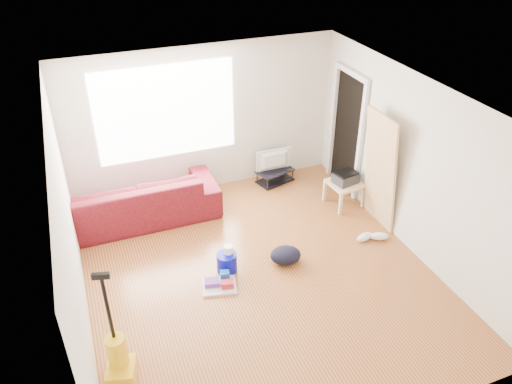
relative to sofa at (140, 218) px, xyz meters
name	(u,v)px	position (x,y,z in m)	size (l,w,h in m)	color
room	(261,191)	(1.36, -1.80, 1.25)	(4.51, 5.01, 2.51)	brown
sofa	(140,218)	(0.00, 0.00, 0.00)	(2.50, 0.98, 0.73)	#40060D
tv_stand	(275,176)	(2.46, 0.27, 0.13)	(0.70, 0.52, 0.24)	black
tv	(275,161)	(2.46, 0.27, 0.43)	(0.66, 0.09, 0.38)	black
side_table	(345,186)	(3.24, -0.79, 0.34)	(0.55, 0.55, 0.41)	tan
printer	(346,177)	(3.24, -0.79, 0.50)	(0.42, 0.35, 0.20)	#26262A
bucket	(227,270)	(0.90, -1.69, 0.00)	(0.28, 0.28, 0.28)	#060991
toilet_paper	(229,257)	(0.94, -1.66, 0.20)	(0.13, 0.13, 0.12)	white
cleaning_tray	(220,283)	(0.72, -1.96, 0.05)	(0.51, 0.45, 0.16)	silver
backpack	(285,262)	(1.73, -1.82, 0.00)	(0.43, 0.35, 0.24)	black
sneakers	(372,237)	(3.14, -1.82, 0.06)	(0.52, 0.27, 0.12)	silver
vacuum	(119,360)	(-0.71, -2.93, 0.26)	(0.38, 0.41, 1.42)	gold
door_panel	(373,221)	(3.42, -1.42, 0.00)	(0.04, 0.74, 1.85)	tan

